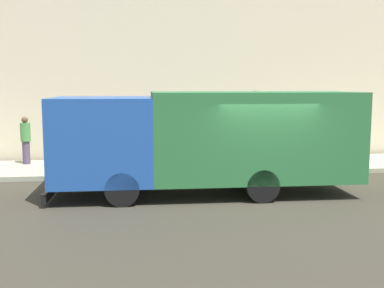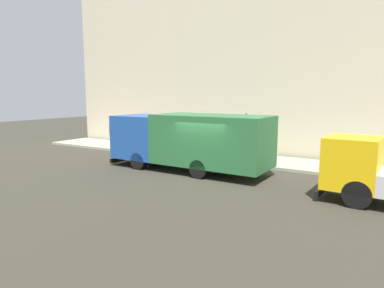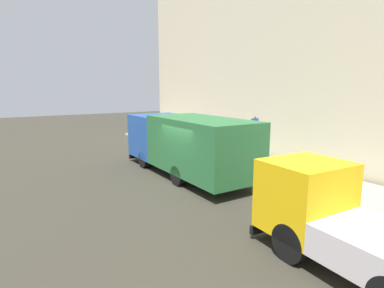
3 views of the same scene
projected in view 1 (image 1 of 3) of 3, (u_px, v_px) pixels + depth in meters
The scene contains 8 objects.
ground at pixel (263, 199), 12.23m from camera, with size 80.00×80.00×0.00m, color #353228.
sidewalk at pixel (228, 166), 16.77m from camera, with size 3.23×30.00×0.15m, color #9C9F87.
building_facade at pixel (219, 4), 18.09m from camera, with size 0.50×30.00×12.20m, color beige.
large_utility_truck at pixel (207, 137), 12.67m from camera, with size 2.71×8.24×2.78m.
pedestrian_walking at pixel (106, 137), 16.95m from camera, with size 0.40×0.40×1.74m.
pedestrian_standing at pixel (26, 139), 16.59m from camera, with size 0.43×0.43×1.70m.
traffic_cone_orange at pixel (87, 162), 15.35m from camera, with size 0.40×0.40×0.57m, color orange.
street_sign_post at pixel (254, 124), 15.33m from camera, with size 0.44×0.08×2.62m.
Camera 1 is at (-11.64, 3.30, 2.97)m, focal length 43.60 mm.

